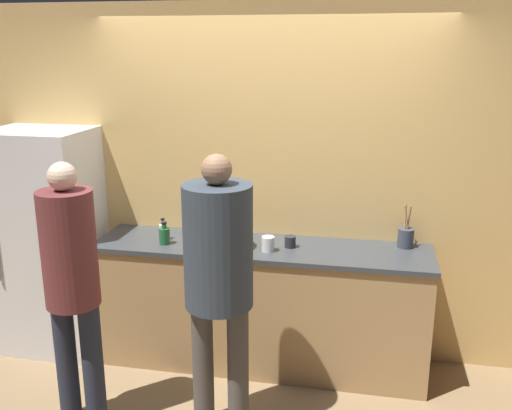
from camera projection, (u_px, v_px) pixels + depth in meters
name	position (u px, v px, depth m)	size (l,w,h in m)	color
ground_plane	(252.00, 386.00, 3.99)	(14.00, 14.00, 0.00)	#8C704C
wall_back	(269.00, 185.00, 4.23)	(5.20, 0.06, 2.60)	#E0B266
counter	(261.00, 304.00, 4.18)	(2.39, 0.61, 0.93)	tan
refrigerator	(48.00, 241.00, 4.36)	(0.74, 0.63, 1.71)	white
person_left	(72.00, 277.00, 3.37)	(0.32, 0.32, 1.67)	#232838
person_center	(219.00, 268.00, 3.29)	(0.40, 0.40, 1.73)	#4C4742
fruit_bowl	(229.00, 240.00, 4.00)	(0.33, 0.33, 0.14)	brown
utensil_crock	(406.00, 237.00, 3.99)	(0.11, 0.11, 0.31)	#3D424C
bottle_clear	(163.00, 231.00, 4.15)	(0.06, 0.06, 0.16)	silver
bottle_green	(164.00, 235.00, 4.06)	(0.08, 0.08, 0.17)	#236033
cup_white	(268.00, 244.00, 3.92)	(0.09, 0.09, 0.10)	white
cup_black	(290.00, 242.00, 4.00)	(0.08, 0.08, 0.08)	#28282D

